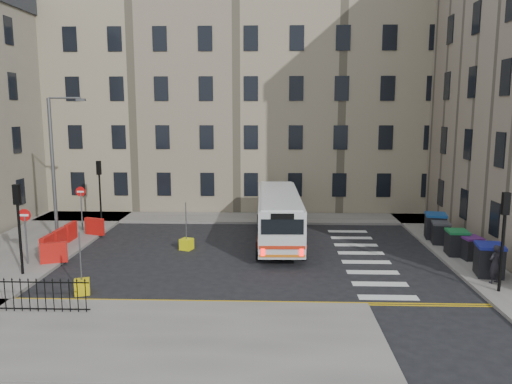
# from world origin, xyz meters

# --- Properties ---
(ground) EXTENTS (120.00, 120.00, 0.00)m
(ground) POSITION_xyz_m (0.00, 0.00, 0.00)
(ground) COLOR black
(ground) RESTS_ON ground
(pavement_north) EXTENTS (36.00, 3.20, 0.15)m
(pavement_north) POSITION_xyz_m (-6.00, 8.60, 0.07)
(pavement_north) COLOR slate
(pavement_north) RESTS_ON ground
(pavement_east) EXTENTS (2.40, 26.00, 0.15)m
(pavement_east) POSITION_xyz_m (9.00, 4.00, 0.07)
(pavement_east) COLOR slate
(pavement_east) RESTS_ON ground
(pavement_west) EXTENTS (6.00, 22.00, 0.15)m
(pavement_west) POSITION_xyz_m (-14.00, 1.00, 0.07)
(pavement_west) COLOR slate
(pavement_west) RESTS_ON ground
(pavement_sw) EXTENTS (20.00, 6.00, 0.15)m
(pavement_sw) POSITION_xyz_m (-7.00, -10.00, 0.07)
(pavement_sw) COLOR slate
(pavement_sw) RESTS_ON ground
(terrace_north) EXTENTS (38.30, 10.80, 17.20)m
(terrace_north) POSITION_xyz_m (-7.00, 15.50, 8.62)
(terrace_north) COLOR gray
(terrace_north) RESTS_ON ground
(traffic_light_east) EXTENTS (0.28, 0.22, 4.10)m
(traffic_light_east) POSITION_xyz_m (8.60, -5.50, 2.87)
(traffic_light_east) COLOR black
(traffic_light_east) RESTS_ON pavement_east
(traffic_light_nw) EXTENTS (0.28, 0.22, 4.10)m
(traffic_light_nw) POSITION_xyz_m (-12.00, 6.50, 2.87)
(traffic_light_nw) COLOR black
(traffic_light_nw) RESTS_ON pavement_west
(traffic_light_sw) EXTENTS (0.28, 0.22, 4.10)m
(traffic_light_sw) POSITION_xyz_m (-12.00, -4.00, 2.87)
(traffic_light_sw) COLOR black
(traffic_light_sw) RESTS_ON pavement_west
(streetlamp) EXTENTS (0.50, 0.22, 8.14)m
(streetlamp) POSITION_xyz_m (-13.00, 2.00, 4.34)
(streetlamp) COLOR #595B5E
(streetlamp) RESTS_ON pavement_west
(no_entry_north) EXTENTS (0.60, 0.08, 3.00)m
(no_entry_north) POSITION_xyz_m (-12.50, 4.50, 2.08)
(no_entry_north) COLOR #595B5E
(no_entry_north) RESTS_ON pavement_west
(no_entry_south) EXTENTS (0.60, 0.08, 3.00)m
(no_entry_south) POSITION_xyz_m (-12.50, -2.50, 2.08)
(no_entry_south) COLOR #595B5E
(no_entry_south) RESTS_ON pavement_west
(roadworks_barriers) EXTENTS (1.66, 6.26, 1.00)m
(roadworks_barriers) POSITION_xyz_m (-11.84, 0.50, 0.65)
(roadworks_barriers) COLOR red
(roadworks_barriers) RESTS_ON pavement_west
(bus) EXTENTS (2.72, 10.19, 2.75)m
(bus) POSITION_xyz_m (-0.33, 2.61, 1.59)
(bus) COLOR silver
(bus) RESTS_ON ground
(wheelie_bin_a) EXTENTS (1.35, 1.48, 1.44)m
(wheelie_bin_a) POSITION_xyz_m (9.01, -3.49, 0.88)
(wheelie_bin_a) COLOR black
(wheelie_bin_a) RESTS_ON pavement_east
(wheelie_bin_b) EXTENTS (1.02, 1.14, 1.13)m
(wheelie_bin_b) POSITION_xyz_m (9.20, -0.93, 0.72)
(wheelie_bin_b) COLOR black
(wheelie_bin_b) RESTS_ON pavement_east
(wheelie_bin_c) EXTENTS (1.09, 1.23, 1.29)m
(wheelie_bin_c) POSITION_xyz_m (8.75, -0.24, 0.80)
(wheelie_bin_c) COLOR black
(wheelie_bin_c) RESTS_ON pavement_east
(wheelie_bin_d) EXTENTS (1.13, 1.24, 1.21)m
(wheelie_bin_d) POSITION_xyz_m (8.66, 1.97, 0.76)
(wheelie_bin_d) COLOR black
(wheelie_bin_d) RESTS_ON pavement_east
(wheelie_bin_e) EXTENTS (1.36, 1.50, 1.45)m
(wheelie_bin_e) POSITION_xyz_m (8.74, 3.17, 0.88)
(wheelie_bin_e) COLOR black
(wheelie_bin_e) RESTS_ON pavement_east
(pedestrian) EXTENTS (0.73, 0.64, 1.68)m
(pedestrian) POSITION_xyz_m (8.81, -4.49, 0.99)
(pedestrian) COLOR black
(pedestrian) RESTS_ON pavement_east
(bollard_yellow) EXTENTS (0.78, 0.78, 0.60)m
(bollard_yellow) POSITION_xyz_m (-5.35, 0.78, 0.30)
(bollard_yellow) COLOR yellow
(bollard_yellow) RESTS_ON ground
(bollard_chevron) EXTENTS (0.77, 0.77, 0.60)m
(bollard_chevron) POSITION_xyz_m (-8.50, -6.00, 0.30)
(bollard_chevron) COLOR gold
(bollard_chevron) RESTS_ON ground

